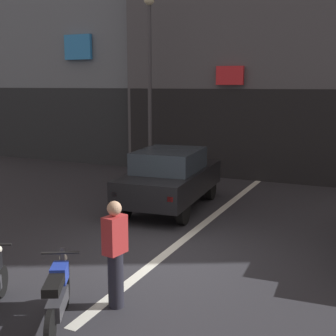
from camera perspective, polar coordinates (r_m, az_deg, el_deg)
name	(u,v)px	position (r m, az deg, el deg)	size (l,w,h in m)	color
ground_plane	(162,257)	(9.24, -0.80, -11.01)	(120.00, 120.00, 0.00)	#2B2B30
lane_centre_line	(243,193)	(14.64, 9.34, -3.04)	(0.20, 18.00, 0.01)	silver
building_corner_left	(93,0)	(24.68, -9.30, 19.92)	(8.99, 8.08, 15.05)	gray
car_black_crossing_near	(171,177)	(12.45, 0.33, -1.12)	(2.08, 4.23, 1.64)	black
street_lamp	(150,68)	(16.36, -2.29, 12.25)	(0.36, 0.36, 6.36)	#47474C
motorcycle_blue_row_left_mid	(58,295)	(6.84, -13.52, -15.10)	(0.84, 1.51, 0.98)	black
person_by_motorcycles	(115,254)	(7.07, -6.57, -10.51)	(0.28, 0.39, 1.67)	#23232D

